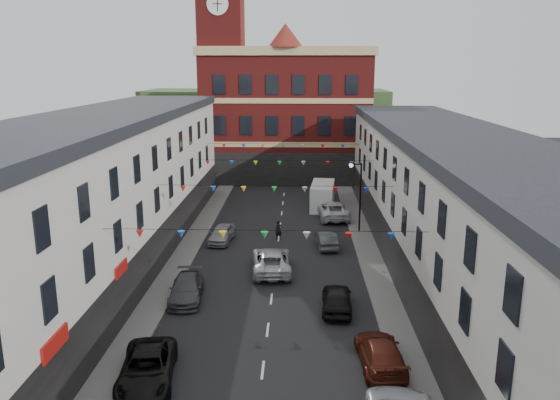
# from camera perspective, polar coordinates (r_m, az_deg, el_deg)

# --- Properties ---
(ground) EXTENTS (160.00, 160.00, 0.00)m
(ground) POSITION_cam_1_polar(r_m,az_deg,el_deg) (33.73, -0.91, -10.31)
(ground) COLOR black
(ground) RESTS_ON ground
(pavement_left) EXTENTS (1.80, 64.00, 0.15)m
(pavement_left) POSITION_cam_1_polar(r_m,az_deg,el_deg) (36.51, -11.75, -8.56)
(pavement_left) COLOR #605E5B
(pavement_left) RESTS_ON ground
(pavement_right) EXTENTS (1.80, 64.00, 0.15)m
(pavement_right) POSITION_cam_1_polar(r_m,az_deg,el_deg) (35.90, 10.46, -8.89)
(pavement_right) COLOR #605E5B
(pavement_right) RESTS_ON ground
(terrace_left) EXTENTS (8.40, 56.00, 10.70)m
(terrace_left) POSITION_cam_1_polar(r_m,az_deg,el_deg) (35.47, -20.23, -0.82)
(terrace_left) COLOR beige
(terrace_left) RESTS_ON ground
(terrace_right) EXTENTS (8.40, 56.00, 9.70)m
(terrace_right) POSITION_cam_1_polar(r_m,az_deg,el_deg) (34.53, 19.08, -1.97)
(terrace_right) COLOR #BBB9AF
(terrace_right) RESTS_ON ground
(civic_building) EXTENTS (20.60, 13.30, 18.50)m
(civic_building) POSITION_cam_1_polar(r_m,az_deg,el_deg) (68.96, 0.66, 9.07)
(civic_building) COLOR maroon
(civic_building) RESTS_ON ground
(clock_tower) EXTENTS (5.60, 5.60, 30.00)m
(clock_tower) POSITION_cam_1_polar(r_m,az_deg,el_deg) (66.40, -6.09, 14.69)
(clock_tower) COLOR maroon
(clock_tower) RESTS_ON ground
(distant_hill) EXTENTS (40.00, 14.00, 10.00)m
(distant_hill) POSITION_cam_1_polar(r_m,az_deg,el_deg) (93.34, -1.48, 8.36)
(distant_hill) COLOR #2F5327
(distant_hill) RESTS_ON ground
(street_lamp) EXTENTS (1.10, 0.36, 6.00)m
(street_lamp) POSITION_cam_1_polar(r_m,az_deg,el_deg) (46.10, 8.11, 1.27)
(street_lamp) COLOR black
(street_lamp) RESTS_ON ground
(car_left_c) EXTENTS (2.97, 5.32, 1.41)m
(car_left_c) POSITION_cam_1_polar(r_m,az_deg,el_deg) (26.07, -13.73, -16.71)
(car_left_c) COLOR black
(car_left_c) RESTS_ON ground
(car_left_d) EXTENTS (2.27, 4.78, 1.35)m
(car_left_d) POSITION_cam_1_polar(r_m,az_deg,el_deg) (33.95, -9.73, -9.12)
(car_left_d) COLOR #43474B
(car_left_d) RESTS_ON ground
(car_left_e) EXTENTS (2.03, 4.19, 1.38)m
(car_left_e) POSITION_cam_1_polar(r_m,az_deg,el_deg) (44.20, -6.09, -3.52)
(car_left_e) COLOR #9A9BA2
(car_left_e) RESTS_ON ground
(car_right_c) EXTENTS (2.17, 4.90, 1.40)m
(car_right_c) POSITION_cam_1_polar(r_m,az_deg,el_deg) (26.94, 10.45, -15.47)
(car_right_c) COLOR #5A1F12
(car_right_c) RESTS_ON ground
(car_right_d) EXTENTS (1.91, 4.32, 1.44)m
(car_right_d) POSITION_cam_1_polar(r_m,az_deg,el_deg) (32.20, 5.96, -10.20)
(car_right_d) COLOR black
(car_right_d) RESTS_ON ground
(car_right_e) EXTENTS (1.75, 4.09, 1.31)m
(car_right_e) POSITION_cam_1_polar(r_m,az_deg,el_deg) (42.87, 4.85, -4.09)
(car_right_e) COLOR #43474A
(car_right_e) RESTS_ON ground
(car_right_f) EXTENTS (3.06, 5.94, 1.60)m
(car_right_f) POSITION_cam_1_polar(r_m,az_deg,el_deg) (51.02, 5.54, -1.02)
(car_right_f) COLOR silver
(car_right_f) RESTS_ON ground
(moving_car) EXTENTS (3.01, 5.78, 1.56)m
(moving_car) POSITION_cam_1_polar(r_m,az_deg,el_deg) (37.76, -0.89, -6.35)
(moving_car) COLOR silver
(moving_car) RESTS_ON ground
(white_van) EXTENTS (2.68, 5.78, 2.48)m
(white_van) POSITION_cam_1_polar(r_m,az_deg,el_deg) (54.58, 4.46, 0.45)
(white_van) COLOR white
(white_van) RESTS_ON ground
(pedestrian) EXTENTS (0.66, 0.52, 1.58)m
(pedestrian) POSITION_cam_1_polar(r_m,az_deg,el_deg) (44.50, -0.15, -3.19)
(pedestrian) COLOR black
(pedestrian) RESTS_ON ground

